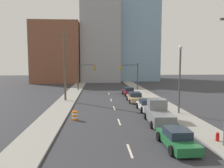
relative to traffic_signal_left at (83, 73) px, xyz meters
The scene contains 21 objects.
sidewalk_left 8.07m from the traffic_signal_left, 104.49° to the left, with size 2.92×93.07×0.17m.
sidewalk_right 14.56m from the traffic_signal_left, 29.47° to the left, with size 2.92×93.07×0.17m.
lane_stripe_at_7m 33.19m from the traffic_signal_left, 80.87° to the right, with size 0.16×2.40×0.01m, color beige.
lane_stripe_at_14m 26.09m from the traffic_signal_left, 78.30° to the right, with size 0.16×2.40×0.01m, color beige.
lane_stripe_at_21m 19.61m from the traffic_signal_left, 74.22° to the right, with size 0.16×2.40×0.01m, color beige.
lane_stripe_at_28m 13.72m from the traffic_signal_left, 66.61° to the right, with size 0.16×2.40×0.01m, color beige.
lane_stripe_at_35m 8.06m from the traffic_signal_left, 42.50° to the right, with size 0.16×2.40×0.01m, color beige.
building_brick_left 26.09m from the traffic_signal_left, 111.28° to the left, with size 14.00×16.00×18.01m.
building_office_center 29.52m from the traffic_signal_left, 81.88° to the left, with size 12.00×20.00×25.67m.
building_glass_right 38.05m from the traffic_signal_left, 62.31° to the left, with size 13.00×20.00×32.60m.
traffic_signal_left is the anchor object (origin of this frame).
traffic_signal_right 10.63m from the traffic_signal_left, ahead, with size 3.95×0.35×5.93m.
utility_pole_left_mid 12.98m from the traffic_signal_left, 98.81° to the right, with size 1.60×0.32×10.88m.
traffic_barrel 24.47m from the traffic_signal_left, 88.46° to the right, with size 0.56×0.56×0.95m.
street_lamp 25.74m from the traffic_signal_left, 61.06° to the right, with size 0.44×0.44×7.96m.
fire_hydrant 33.95m from the traffic_signal_left, 69.25° to the right, with size 0.26×0.26×0.84m.
sedan_green 33.45m from the traffic_signal_left, 74.95° to the right, with size 2.10×4.46×1.36m.
pickup_truck_gray 27.52m from the traffic_signal_left, 70.60° to the right, with size 2.45×5.52×2.30m.
sedan_white 22.31m from the traffic_signal_left, 65.42° to the right, with size 2.05×4.50×1.39m.
sedan_tan 16.65m from the traffic_signal_left, 57.39° to the right, with size 2.21×4.78×1.45m.
sedan_maroon 11.84m from the traffic_signal_left, 39.73° to the right, with size 2.18×4.35×1.50m.
Camera 1 is at (-2.16, -7.20, 5.97)m, focal length 35.00 mm.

